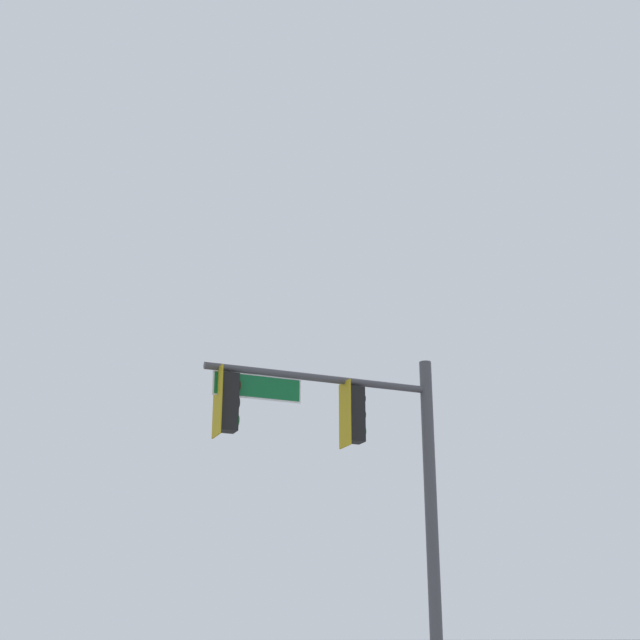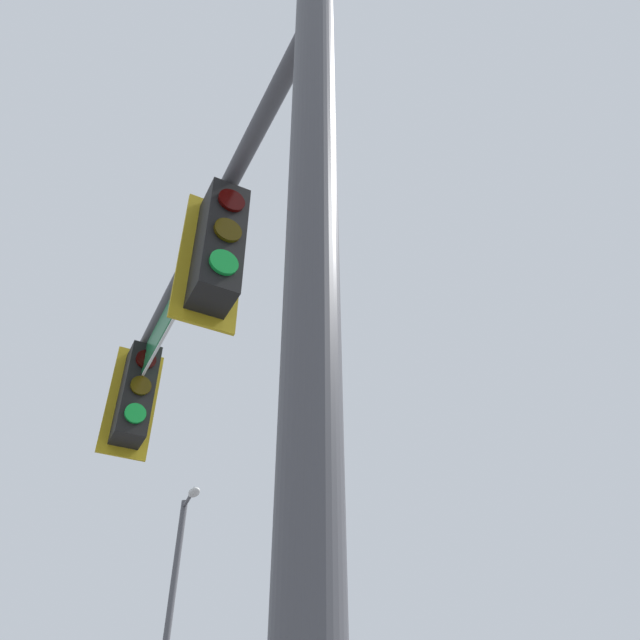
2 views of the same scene
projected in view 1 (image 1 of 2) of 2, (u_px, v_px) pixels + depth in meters
signal_pole_near at (360, 459)px, 17.24m from camera, size 4.83×0.59×6.59m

